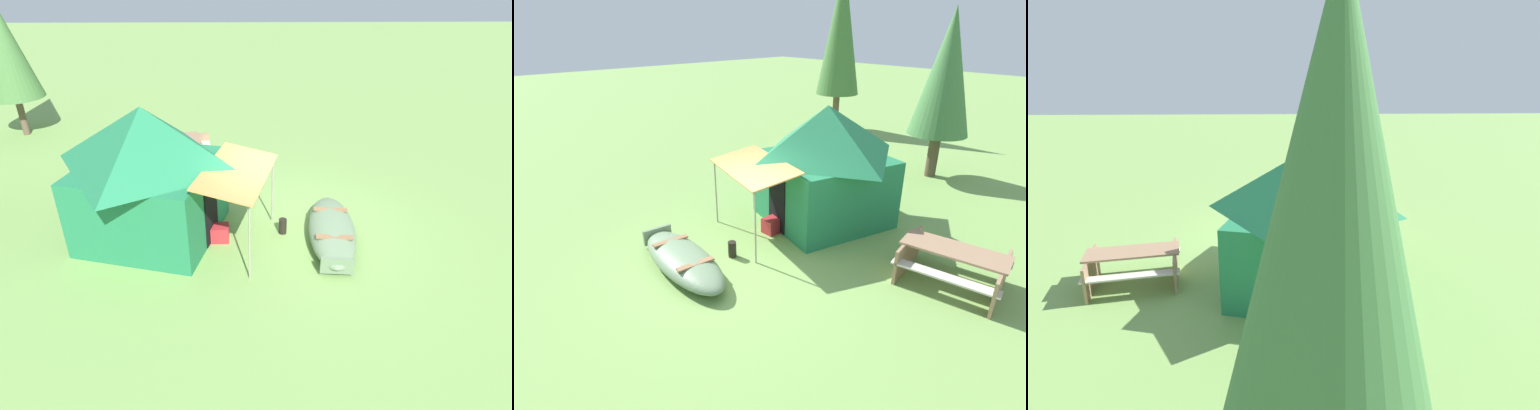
{
  "view_description": "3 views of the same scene",
  "coord_description": "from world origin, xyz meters",
  "views": [
    {
      "loc": [
        -8.43,
        0.93,
        5.41
      ],
      "look_at": [
        -0.29,
        0.76,
        0.79
      ],
      "focal_mm": 30.05,
      "sensor_mm": 36.0,
      "label": 1
    },
    {
      "loc": [
        6.16,
        -4.5,
        4.74
      ],
      "look_at": [
        -0.12,
        1.2,
        0.95
      ],
      "focal_mm": 28.87,
      "sensor_mm": 36.0,
      "label": 2
    },
    {
      "loc": [
        0.59,
        11.04,
        4.34
      ],
      "look_at": [
        0.18,
        0.82,
        1.18
      ],
      "focal_mm": 29.34,
      "sensor_mm": 36.0,
      "label": 3
    }
  ],
  "objects": [
    {
      "name": "ground_plane",
      "position": [
        0.0,
        0.0,
        0.0
      ],
      "size": [
        80.0,
        80.0,
        0.0
      ],
      "primitive_type": "plane",
      "color": "#78A151"
    },
    {
      "name": "pine_tree_back_right",
      "position": [
        -6.25,
        10.98,
        4.35
      ],
      "size": [
        1.94,
        1.94,
        7.1
      ],
      "color": "brown",
      "rests_on": "ground_plane"
    },
    {
      "name": "picnic_table",
      "position": [
        3.5,
        2.7,
        0.49
      ],
      "size": [
        2.17,
        1.77,
        0.78
      ],
      "color": "#997558",
      "rests_on": "ground_plane"
    },
    {
      "name": "beached_rowboat",
      "position": [
        -0.47,
        -0.92,
        0.24
      ],
      "size": [
        2.97,
        1.29,
        0.47
      ],
      "color": "slate",
      "rests_on": "ground_plane"
    },
    {
      "name": "cooler_box",
      "position": [
        -0.45,
        1.62,
        0.18
      ],
      "size": [
        0.36,
        0.5,
        0.37
      ],
      "primitive_type": "cube",
      "rotation": [
        0.0,
        0.0,
        1.58
      ],
      "color": "#B8282F",
      "rests_on": "ground_plane"
    },
    {
      "name": "canvas_cabin_tent",
      "position": [
        -0.12,
        3.05,
        1.53
      ],
      "size": [
        3.54,
        4.57,
        2.95
      ],
      "color": "#217649",
      "rests_on": "ground_plane"
    },
    {
      "name": "pine_tree_far_center",
      "position": [
        0.12,
        8.23,
        3.28
      ],
      "size": [
        1.86,
        1.86,
        5.2
      ],
      "color": "brown",
      "rests_on": "ground_plane"
    },
    {
      "name": "fuel_can",
      "position": [
        -0.19,
        0.15,
        0.18
      ],
      "size": [
        0.19,
        0.19,
        0.36
      ],
      "primitive_type": "cylinder",
      "rotation": [
        0.0,
        0.0,
        0.04
      ],
      "color": "black",
      "rests_on": "ground_plane"
    }
  ]
}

